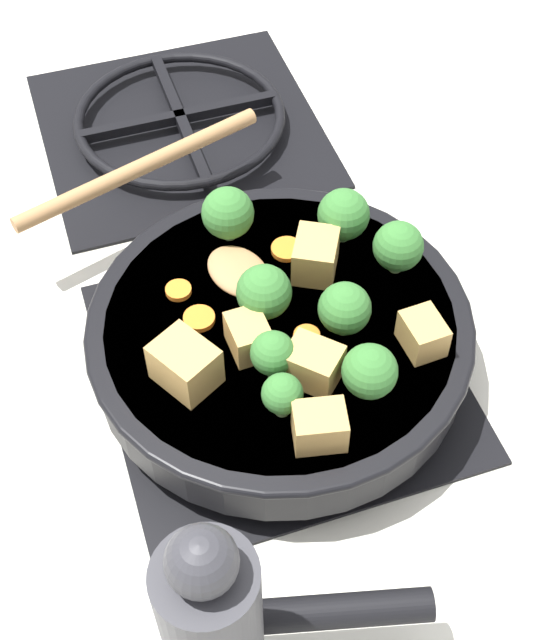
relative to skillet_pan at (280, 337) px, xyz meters
The scene contains 24 objects.
ground_plane 0.05m from the skillet_pan, 75.77° to the left, with size 2.40×2.40×0.00m, color silver.
front_burner_grate 0.04m from the skillet_pan, 75.77° to the left, with size 0.31×0.31×0.03m.
rear_burner_grate 0.36m from the skillet_pan, 89.90° to the left, with size 0.31×0.31×0.03m.
skillet_pan is the anchor object (origin of this frame).
wooden_spoon 0.17m from the skillet_pan, 107.55° to the left, with size 0.26×0.25×0.02m.
tofu_cube_center_large 0.05m from the skillet_pan, 152.50° to the right, with size 0.04×0.03×0.03m, color tan.
tofu_cube_near_handle 0.07m from the skillet_pan, 83.68° to the right, with size 0.04×0.03×0.03m, color tan.
tofu_cube_east_chunk 0.12m from the skillet_pan, 30.22° to the right, with size 0.04×0.03×0.03m, color tan.
tofu_cube_west_chunk 0.12m from the skillet_pan, 93.85° to the right, with size 0.04×0.03×0.03m, color tan.
tofu_cube_back_piece 0.10m from the skillet_pan, 160.76° to the right, with size 0.05×0.04×0.04m, color tan.
tofu_cube_front_piece 0.08m from the skillet_pan, 44.19° to the left, with size 0.05×0.04×0.04m, color tan.
broccoli_floret_near_spoon 0.12m from the skillet_pan, 96.29° to the left, with size 0.05×0.05×0.05m.
broccoli_floret_center_top 0.10m from the skillet_pan, 107.52° to the right, with size 0.03×0.03×0.04m.
broccoli_floret_east_rim 0.07m from the skillet_pan, 114.94° to the right, with size 0.04×0.04×0.04m.
broccoli_floret_west_rim 0.11m from the skillet_pan, 64.45° to the right, with size 0.04×0.04×0.05m.
broccoli_floret_north_edge 0.13m from the skillet_pan, 12.50° to the left, with size 0.04×0.04×0.05m.
broccoli_floret_south_cluster 0.05m from the skillet_pan, 128.91° to the left, with size 0.05×0.05×0.05m.
broccoli_floret_mid_floret 0.13m from the skillet_pan, 41.89° to the left, with size 0.05×0.05×0.05m.
broccoli_floret_small_inner 0.07m from the skillet_pan, 27.58° to the right, with size 0.04×0.04×0.05m.
carrot_slice_orange_thin 0.04m from the skillet_pan, 55.51° to the right, with size 0.02×0.02×0.01m, color orange.
carrot_slice_near_center 0.09m from the skillet_pan, 67.30° to the left, with size 0.03×0.03×0.01m, color orange.
carrot_slice_edge_slice 0.10m from the skillet_pan, 140.62° to the left, with size 0.02×0.02×0.01m, color orange.
carrot_slice_under_broccoli 0.07m from the skillet_pan, 159.58° to the left, with size 0.03×0.03×0.01m, color orange.
pepper_mill 0.29m from the skillet_pan, 117.12° to the right, with size 0.06×0.06×0.24m.
Camera 1 is at (-0.15, -0.45, 0.66)m, focal length 50.00 mm.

